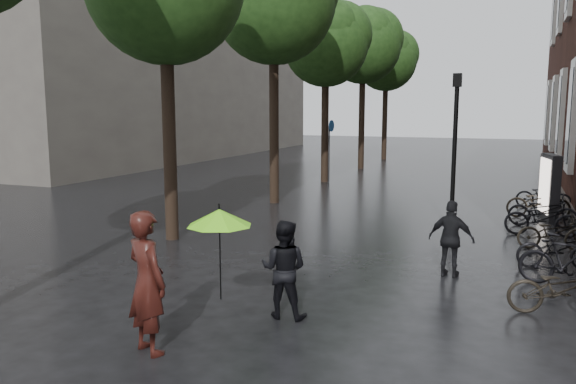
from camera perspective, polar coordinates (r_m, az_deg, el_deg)
The scene contains 10 objects.
bg_building at distance 41.76m, azimuth -16.66°, elevation 13.31°, with size 16.00×30.00×14.00m, color #47423D.
street_trees at distance 22.20m, azimuth 1.42°, elevation 16.50°, with size 4.33×34.03×8.91m.
person_burgundy at distance 7.75m, azimuth -14.13°, elevation -8.87°, with size 0.71×0.46×1.94m, color black.
person_black at distance 8.81m, azimuth -0.41°, elevation -7.83°, with size 0.75×0.58×1.54m, color black.
lime_umbrella at distance 8.10m, azimuth -6.99°, elevation -2.59°, with size 0.96×0.96×1.42m.
pedestrian_walking at distance 11.33m, azimuth 16.25°, elevation -4.60°, with size 0.88×0.37×1.50m, color black.
parked_bicycles at distance 15.20m, azimuth 24.86°, elevation -2.89°, with size 2.03×11.07×1.00m.
ad_lightbox at distance 18.05m, azimuth 25.02°, elevation 0.45°, with size 0.29×1.28×1.93m.
lamp_post at distance 15.07m, azimuth 16.60°, elevation 5.31°, with size 0.21×0.21×4.12m.
cycle_sign at distance 24.45m, azimuth 4.30°, elevation 5.12°, with size 0.15×0.50×2.75m.
Camera 1 is at (3.74, -4.67, 3.25)m, focal length 35.00 mm.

